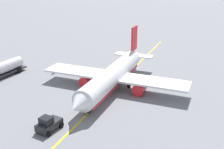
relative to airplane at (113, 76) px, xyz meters
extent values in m
plane|color=slate|center=(0.51, -0.03, -2.57)|extent=(400.00, 400.00, 0.00)
cylinder|color=white|center=(0.51, -0.03, 0.18)|extent=(23.12, 4.73, 3.49)
cube|color=red|center=(0.51, -0.03, -0.78)|extent=(21.81, 4.04, 0.98)
cone|color=white|center=(13.25, -0.72, 0.18)|extent=(3.37, 3.52, 3.35)
cone|color=white|center=(-12.86, 0.70, 0.53)|extent=(4.62, 3.21, 2.97)
cube|color=red|center=(-12.23, 0.66, 4.33)|extent=(3.21, 0.53, 5.20)
cube|color=white|center=(-12.23, 0.66, 0.58)|extent=(2.85, 8.52, 0.24)
cube|color=white|center=(-0.49, 0.03, -0.26)|extent=(6.28, 27.72, 0.36)
cylinder|color=red|center=(0.59, 5.18, -1.51)|extent=(3.31, 2.27, 2.10)
cylinder|color=red|center=(0.03, -5.21, -1.51)|extent=(3.31, 2.27, 2.10)
cylinder|color=#4C4C51|center=(10.06, -0.55, -1.45)|extent=(0.24, 0.24, 1.15)
cylinder|color=black|center=(10.06, -0.55, -2.02)|extent=(1.12, 0.46, 1.10)
cylinder|color=#4C4C51|center=(-1.35, 2.68, -1.45)|extent=(0.24, 0.24, 1.15)
cylinder|color=black|center=(-1.35, 2.68, -2.02)|extent=(1.12, 0.46, 1.10)
cylinder|color=#4C4C51|center=(-1.63, -2.52, -1.45)|extent=(0.24, 0.24, 1.15)
cylinder|color=black|center=(-1.63, -2.52, -2.02)|extent=(1.12, 0.46, 1.10)
cube|color=#2D2D33|center=(0.57, -23.34, -1.87)|extent=(9.45, 3.67, 0.30)
cylinder|color=silver|center=(-0.03, -23.26, -0.57)|extent=(6.65, 3.11, 2.30)
cylinder|color=black|center=(-1.49, -21.81, -2.02)|extent=(1.14, 0.49, 1.10)
cylinder|color=black|center=(-1.82, -24.29, -2.02)|extent=(1.14, 0.49, 1.10)
cube|color=#232328|center=(16.36, -3.67, -1.72)|extent=(3.93, 2.68, 0.90)
cube|color=black|center=(16.85, -3.77, -0.82)|extent=(1.69, 1.85, 0.90)
cylinder|color=black|center=(14.89, -4.39, -2.17)|extent=(0.84, 0.45, 0.80)
cylinder|color=black|center=(15.29, -2.43, -2.17)|extent=(0.84, 0.45, 0.80)
cylinder|color=black|center=(17.44, -4.91, -2.17)|extent=(0.84, 0.45, 0.80)
cylinder|color=black|center=(17.84, -2.95, -2.17)|extent=(0.84, 0.45, 0.80)
cube|color=navy|center=(-3.89, -14.74, -2.14)|extent=(0.51, 0.43, 0.85)
cube|color=yellow|center=(-3.89, -14.74, -1.42)|extent=(0.60, 0.49, 0.60)
sphere|color=tan|center=(-3.89, -14.74, -0.98)|extent=(0.24, 0.24, 0.24)
cone|color=#F2590F|center=(15.02, -4.64, -2.24)|extent=(0.60, 0.60, 0.66)
cube|color=yellow|center=(0.51, -0.03, -2.56)|extent=(80.47, 4.67, 0.01)
camera|label=1|loc=(44.86, 15.28, 18.02)|focal=44.45mm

